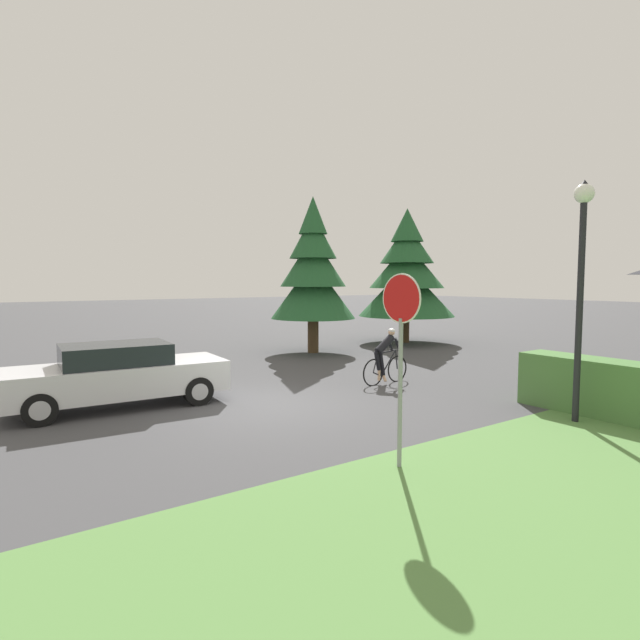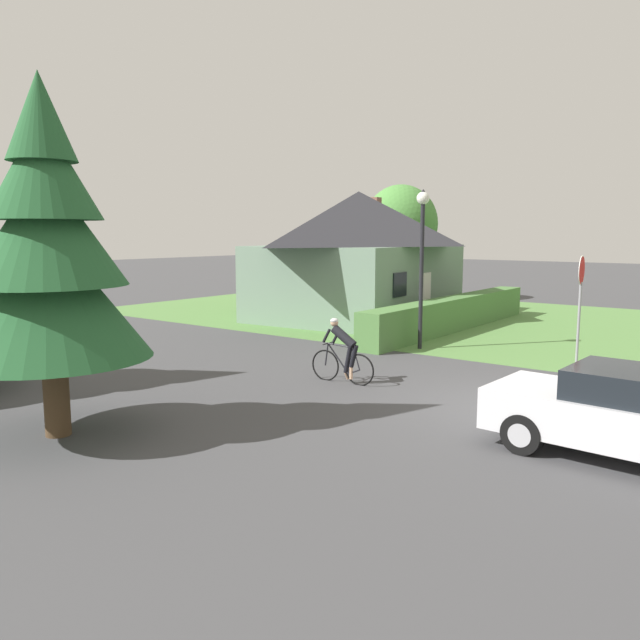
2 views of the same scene
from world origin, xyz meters
name	(u,v)px [view 2 (image 2 of 2)]	position (x,y,z in m)	size (l,w,h in m)	color
ground_plane	(513,407)	(0.00, 0.00, 0.00)	(140.00, 140.00, 0.00)	#424244
grass_verge_right	(522,324)	(11.92, 4.00, 0.01)	(16.00, 36.00, 0.01)	#568442
cottage_house	(358,252)	(9.96, 10.52, 2.77)	(10.07, 7.49, 5.33)	slate
hedge_row	(453,314)	(8.97, 5.62, 0.60)	(11.80, 0.90, 1.21)	#4C7A3D
cyclist	(343,352)	(-0.36, 4.05, 0.74)	(0.44, 1.74, 1.57)	black
stop_sign	(581,289)	(4.51, -0.04, 2.14)	(0.76, 0.08, 3.00)	gray
street_lamp	(422,240)	(4.72, 4.70, 3.37)	(0.39, 0.39, 4.89)	black
conifer_tall_near	(48,251)	(-6.66, 5.82, 3.26)	(3.39, 3.39, 6.25)	#4C3823
deciduous_tree_right	(401,224)	(17.00, 12.53, 4.07)	(3.94, 3.94, 6.14)	#4C3823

